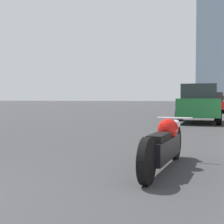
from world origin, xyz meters
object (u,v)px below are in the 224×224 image
at_px(motorcycle, 164,145).
at_px(parked_car_red, 213,103).
at_px(parked_car_silver, 216,101).
at_px(parked_car_green, 198,104).
at_px(parked_car_black, 218,101).
at_px(parked_car_yellow, 222,100).

height_order(motorcycle, parked_car_red, parked_car_red).
height_order(motorcycle, parked_car_silver, parked_car_silver).
xyz_separation_m(parked_car_green, parked_car_black, (-0.01, 35.08, -0.04)).
distance_m(parked_car_silver, parked_car_yellow, 21.37).
xyz_separation_m(motorcycle, parked_car_red, (-0.20, 21.96, 0.43)).
height_order(parked_car_red, parked_car_yellow, parked_car_yellow).
xyz_separation_m(parked_car_green, parked_car_silver, (-0.08, 24.76, -0.03)).
bearing_deg(parked_car_black, parked_car_green, -89.32).
relative_size(motorcycle, parked_car_yellow, 0.62).
relative_size(motorcycle, parked_car_red, 0.60).
bearing_deg(parked_car_yellow, motorcycle, -84.13).
distance_m(motorcycle, parked_car_black, 45.26).
relative_size(parked_car_green, parked_car_black, 0.88).
height_order(parked_car_red, parked_car_black, parked_car_red).
relative_size(parked_car_red, parked_car_silver, 1.02).
xyz_separation_m(motorcycle, parked_car_black, (-0.37, 45.25, 0.45)).
distance_m(motorcycle, parked_car_green, 10.19).
bearing_deg(motorcycle, parked_car_green, 94.14).
bearing_deg(parked_car_green, parked_car_silver, 85.99).
height_order(parked_car_black, parked_car_yellow, parked_car_yellow).
bearing_deg(motorcycle, parked_car_silver, 92.86).
xyz_separation_m(parked_car_green, parked_car_yellow, (0.29, 46.13, -0.00)).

